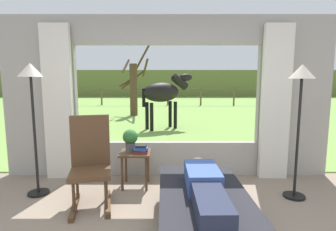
{
  "coord_description": "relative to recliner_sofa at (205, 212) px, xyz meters",
  "views": [
    {
      "loc": [
        0.02,
        -2.02,
        1.57
      ],
      "look_at": [
        0.0,
        1.8,
        1.05
      ],
      "focal_mm": 28.56,
      "sensor_mm": 36.0,
      "label": 1
    }
  ],
  "objects": [
    {
      "name": "back_wall_with_window",
      "position": [
        -0.38,
        1.69,
        1.03
      ],
      "size": [
        5.2,
        0.12,
        2.55
      ],
      "color": "#9E998E",
      "rests_on": "ground_plane"
    },
    {
      "name": "curtain_panel_left",
      "position": [
        -2.07,
        1.55,
        0.98
      ],
      "size": [
        0.44,
        0.1,
        2.4
      ],
      "primitive_type": "cube",
      "color": "silver",
      "rests_on": "ground_plane"
    },
    {
      "name": "curtain_panel_right",
      "position": [
        1.31,
        1.55,
        0.98
      ],
      "size": [
        0.44,
        0.1,
        2.4
      ],
      "primitive_type": "cube",
      "color": "silver",
      "rests_on": "ground_plane"
    },
    {
      "name": "outdoor_pasture_lawn",
      "position": [
        -0.38,
        12.59,
        -0.21
      ],
      "size": [
        36.0,
        21.68,
        0.02
      ],
      "primitive_type": "cube",
      "color": "#759E47",
      "rests_on": "ground_plane"
    },
    {
      "name": "distant_hill_ridge",
      "position": [
        -0.38,
        22.43,
        0.98
      ],
      "size": [
        36.0,
        2.0,
        2.4
      ],
      "primitive_type": "cube",
      "color": "olive",
      "rests_on": "ground_plane"
    },
    {
      "name": "recliner_sofa",
      "position": [
        0.0,
        0.0,
        0.0
      ],
      "size": [
        0.93,
        1.72,
        0.42
      ],
      "rotation": [
        0.0,
        0.0,
        0.02
      ],
      "color": "black",
      "rests_on": "ground_plane"
    },
    {
      "name": "reclining_person",
      "position": [
        -0.0,
        -0.05,
        0.3
      ],
      "size": [
        0.35,
        1.43,
        0.22
      ],
      "rotation": [
        0.0,
        0.0,
        0.02
      ],
      "color": "#334C8C",
      "rests_on": "recliner_sofa"
    },
    {
      "name": "rocking_chair",
      "position": [
        -1.33,
        0.63,
        0.33
      ],
      "size": [
        0.6,
        0.76,
        1.12
      ],
      "rotation": [
        0.0,
        0.0,
        0.22
      ],
      "color": "#4C331E",
      "rests_on": "ground_plane"
    },
    {
      "name": "side_table",
      "position": [
        -0.84,
        1.2,
        0.21
      ],
      "size": [
        0.44,
        0.44,
        0.52
      ],
      "color": "#4C331E",
      "rests_on": "ground_plane"
    },
    {
      "name": "potted_plant",
      "position": [
        -0.92,
        1.26,
        0.48
      ],
      "size": [
        0.22,
        0.22,
        0.32
      ],
      "color": "#4C5156",
      "rests_on": "side_table"
    },
    {
      "name": "book_stack",
      "position": [
        -0.75,
        1.13,
        0.36
      ],
      "size": [
        0.21,
        0.16,
        0.11
      ],
      "color": "#B22D28",
      "rests_on": "side_table"
    },
    {
      "name": "floor_lamp_left",
      "position": [
        -2.15,
        0.92,
        1.22
      ],
      "size": [
        0.32,
        0.32,
        1.78
      ],
      "color": "black",
      "rests_on": "ground_plane"
    },
    {
      "name": "floor_lamp_right",
      "position": [
        1.33,
        0.82,
        1.2
      ],
      "size": [
        0.32,
        0.32,
        1.76
      ],
      "color": "black",
      "rests_on": "ground_plane"
    },
    {
      "name": "horse",
      "position": [
        -0.5,
        5.77,
        0.94
      ],
      "size": [
        1.73,
        1.23,
        1.73
      ],
      "rotation": [
        0.0,
        0.0,
        -1.04
      ],
      "color": "black",
      "rests_on": "outdoor_pasture_lawn"
    },
    {
      "name": "pasture_tree",
      "position": [
        -1.82,
        8.94,
        1.06
      ],
      "size": [
        1.38,
        1.35,
        3.04
      ],
      "color": "#4C3823",
      "rests_on": "outdoor_pasture_lawn"
    },
    {
      "name": "pasture_fence_line",
      "position": [
        -0.38,
        13.53,
        0.53
      ],
      "size": [
        16.1,
        0.1,
        1.1
      ],
      "color": "brown",
      "rests_on": "outdoor_pasture_lawn"
    }
  ]
}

